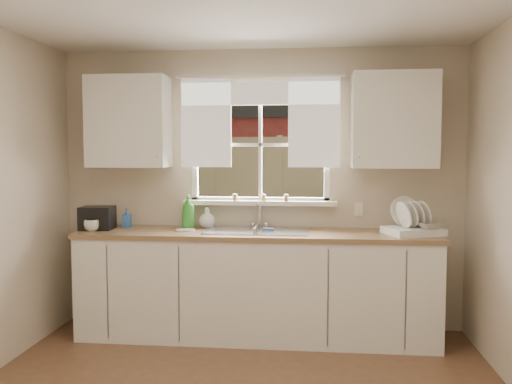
# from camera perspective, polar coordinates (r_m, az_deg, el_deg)

# --- Properties ---
(room_walls) EXTENTS (3.62, 4.02, 2.50)m
(room_walls) POSITION_cam_1_polar(r_m,az_deg,el_deg) (2.85, -3.56, -2.82)
(room_walls) COLOR beige
(room_walls) RESTS_ON ground
(window) EXTENTS (1.38, 0.16, 1.06)m
(window) POSITION_cam_1_polar(r_m,az_deg,el_deg) (4.88, 0.43, 3.07)
(window) COLOR white
(window) RESTS_ON room_walls
(curtains) EXTENTS (1.50, 0.03, 0.81)m
(curtains) POSITION_cam_1_polar(r_m,az_deg,el_deg) (4.84, 0.37, 8.37)
(curtains) COLOR white
(curtains) RESTS_ON room_walls
(base_cabinets) EXTENTS (3.00, 0.62, 0.87)m
(base_cabinets) POSITION_cam_1_polar(r_m,az_deg,el_deg) (4.70, 0.04, -9.93)
(base_cabinets) COLOR white
(base_cabinets) RESTS_ON ground
(countertop) EXTENTS (3.04, 0.65, 0.04)m
(countertop) POSITION_cam_1_polar(r_m,az_deg,el_deg) (4.61, 0.04, -4.44)
(countertop) COLOR olive
(countertop) RESTS_ON base_cabinets
(upper_cabinet_left) EXTENTS (0.70, 0.33, 0.80)m
(upper_cabinet_left) POSITION_cam_1_polar(r_m,az_deg,el_deg) (4.96, -13.23, 7.19)
(upper_cabinet_left) COLOR white
(upper_cabinet_left) RESTS_ON room_walls
(upper_cabinet_right) EXTENTS (0.70, 0.33, 0.80)m
(upper_cabinet_right) POSITION_cam_1_polar(r_m,az_deg,el_deg) (4.74, 14.32, 7.31)
(upper_cabinet_right) COLOR white
(upper_cabinet_right) RESTS_ON room_walls
(wall_outlet) EXTENTS (0.08, 0.01, 0.12)m
(wall_outlet) POSITION_cam_1_polar(r_m,az_deg,el_deg) (4.88, 10.75, -1.78)
(wall_outlet) COLOR beige
(wall_outlet) RESTS_ON room_walls
(sill_jars) EXTENTS (0.50, 0.04, 0.06)m
(sill_jars) POSITION_cam_1_polar(r_m,az_deg,el_deg) (4.83, 0.59, -0.58)
(sill_jars) COLOR brown
(sill_jars) RESTS_ON window
(backyard) EXTENTS (20.00, 10.00, 6.13)m
(backyard) POSITION_cam_1_polar(r_m,az_deg,el_deg) (11.42, 6.58, 13.68)
(backyard) COLOR #335421
(backyard) RESTS_ON ground
(sink) EXTENTS (0.88, 0.52, 0.40)m
(sink) POSITION_cam_1_polar(r_m,az_deg,el_deg) (4.65, 0.08, -5.01)
(sink) COLOR #B7B7BC
(sink) RESTS_ON countertop
(dish_rack) EXTENTS (0.52, 0.46, 0.31)m
(dish_rack) POSITION_cam_1_polar(r_m,az_deg,el_deg) (4.63, 16.16, -3.41)
(dish_rack) COLOR white
(dish_rack) RESTS_ON countertop
(bowl) EXTENTS (0.27, 0.27, 0.05)m
(bowl) POSITION_cam_1_polar(r_m,az_deg,el_deg) (4.60, 17.77, -3.36)
(bowl) COLOR beige
(bowl) RESTS_ON dish_rack
(soap_bottle_a) EXTENTS (0.13, 0.13, 0.30)m
(soap_bottle_a) POSITION_cam_1_polar(r_m,az_deg,el_deg) (4.81, -7.15, -2.06)
(soap_bottle_a) COLOR #338E2E
(soap_bottle_a) RESTS_ON countertop
(soap_bottle_b) EXTENTS (0.09, 0.09, 0.17)m
(soap_bottle_b) POSITION_cam_1_polar(r_m,az_deg,el_deg) (5.01, -13.45, -2.66)
(soap_bottle_b) COLOR #3164BA
(soap_bottle_b) RESTS_ON countertop
(soap_bottle_c) EXTENTS (0.16, 0.16, 0.18)m
(soap_bottle_c) POSITION_cam_1_polar(r_m,az_deg,el_deg) (4.84, -5.17, -2.72)
(soap_bottle_c) COLOR beige
(soap_bottle_c) RESTS_ON countertop
(saucer) EXTENTS (0.18, 0.18, 0.01)m
(saucer) POSITION_cam_1_polar(r_m,az_deg,el_deg) (4.70, -7.46, -3.99)
(saucer) COLOR beige
(saucer) RESTS_ON countertop
(cup) EXTENTS (0.15, 0.15, 0.10)m
(cup) POSITION_cam_1_polar(r_m,az_deg,el_deg) (4.83, -16.92, -3.39)
(cup) COLOR silver
(cup) RESTS_ON countertop
(black_appliance) EXTENTS (0.29, 0.25, 0.20)m
(black_appliance) POSITION_cam_1_polar(r_m,az_deg,el_deg) (4.94, -16.36, -2.63)
(black_appliance) COLOR black
(black_appliance) RESTS_ON countertop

